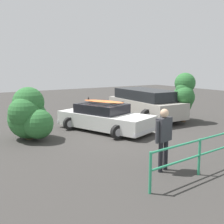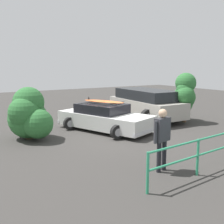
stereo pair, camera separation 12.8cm
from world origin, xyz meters
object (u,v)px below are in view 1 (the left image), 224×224
at_px(sedan_car, 104,118).
at_px(bush_near_left, 29,115).
at_px(person_bystander, 164,134).
at_px(suv_car, 145,103).
at_px(bush_near_right, 183,97).

distance_m(sedan_car, bush_near_left, 3.42).
bearing_deg(person_bystander, suv_car, -125.85).
relative_size(bush_near_left, bush_near_right, 0.82).
relative_size(sedan_car, person_bystander, 2.68).
relative_size(person_bystander, bush_near_right, 0.69).
xyz_separation_m(sedan_car, bush_near_left, (3.38, -0.26, 0.41)).
bearing_deg(suv_car, bush_near_left, 7.07).
height_order(sedan_car, bush_near_right, bush_near_right).
height_order(person_bystander, bush_near_left, bush_near_left).
distance_m(sedan_car, suv_car, 3.53).
relative_size(person_bystander, bush_near_left, 0.85).
xyz_separation_m(sedan_car, bush_near_right, (-4.54, 0.53, 0.75)).
distance_m(sedan_car, person_bystander, 5.39).
relative_size(sedan_car, bush_near_right, 1.86).
bearing_deg(person_bystander, bush_near_left, -68.46).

